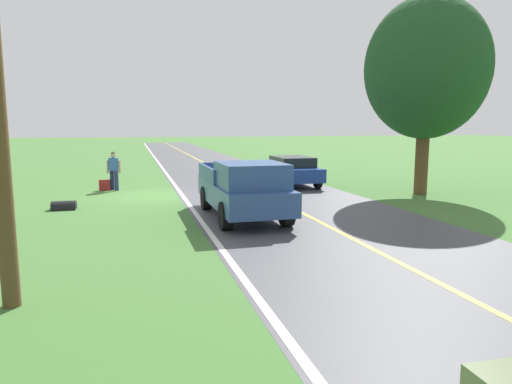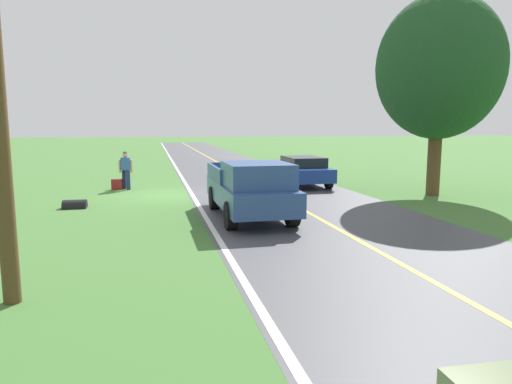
{
  "view_description": "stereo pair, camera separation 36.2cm",
  "coord_description": "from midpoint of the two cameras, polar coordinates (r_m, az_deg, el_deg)",
  "views": [
    {
      "loc": [
        0.92,
        19.31,
        2.9
      ],
      "look_at": [
        -1.42,
        10.62,
        1.59
      ],
      "focal_mm": 32.2,
      "sensor_mm": 36.0,
      "label": 1
    },
    {
      "loc": [
        0.57,
        19.4,
        2.9
      ],
      "look_at": [
        -1.42,
        10.62,
        1.59
      ],
      "focal_mm": 32.2,
      "sensor_mm": 36.0,
      "label": 2
    }
  ],
  "objects": [
    {
      "name": "hitchhiker_walking",
      "position": [
        21.69,
        -15.41,
        2.89
      ],
      "size": [
        0.62,
        0.53,
        1.75
      ],
      "color": "navy",
      "rests_on": "ground"
    },
    {
      "name": "tree_far_side_near",
      "position": [
        20.66,
        22.29,
        14.09
      ],
      "size": [
        5.03,
        5.03,
        8.13
      ],
      "color": "brown",
      "rests_on": "ground"
    },
    {
      "name": "lane_edge_line",
      "position": [
        19.65,
        -7.44,
        -0.27
      ],
      "size": [
        0.16,
        117.6,
        0.0
      ],
      "primitive_type": "cube",
      "color": "silver",
      "rests_on": "ground"
    },
    {
      "name": "drainage_culvert",
      "position": [
        17.41,
        -21.02,
        -1.88
      ],
      "size": [
        0.8,
        0.6,
        0.6
      ],
      "primitive_type": "cylinder",
      "rotation": [
        0.0,
        1.57,
        0.0
      ],
      "color": "black",
      "rests_on": "ground"
    },
    {
      "name": "road_surface",
      "position": [
        20.26,
        2.33,
        0.04
      ],
      "size": [
        7.26,
        120.0,
        0.0
      ],
      "primitive_type": "cube",
      "color": "#47474C",
      "rests_on": "ground"
    },
    {
      "name": "sedan_near_oncoming",
      "position": [
        22.4,
        6.22,
        2.73
      ],
      "size": [
        1.94,
        4.41,
        1.41
      ],
      "color": "navy",
      "rests_on": "ground"
    },
    {
      "name": "ground_plane",
      "position": [
        19.58,
        -10.47,
        -0.38
      ],
      "size": [
        200.0,
        200.0,
        0.0
      ],
      "primitive_type": "plane",
      "color": "#427033"
    },
    {
      "name": "suitcase_carried",
      "position": [
        21.75,
        -16.46,
        0.91
      ],
      "size": [
        0.48,
        0.24,
        0.48
      ],
      "primitive_type": "cube",
      "rotation": [
        0.0,
        0.0,
        1.48
      ],
      "color": "maroon",
      "rests_on": "ground"
    },
    {
      "name": "pickup_truck_passing",
      "position": [
        14.33,
        0.1,
        0.51
      ],
      "size": [
        2.13,
        5.42,
        1.82
      ],
      "color": "#2D4C84",
      "rests_on": "ground"
    },
    {
      "name": "lane_centre_line",
      "position": [
        20.26,
        2.33,
        0.05
      ],
      "size": [
        0.14,
        117.6,
        0.0
      ],
      "primitive_type": "cube",
      "color": "gold",
      "rests_on": "ground"
    }
  ]
}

